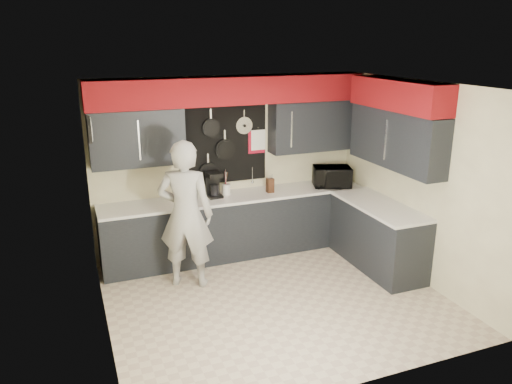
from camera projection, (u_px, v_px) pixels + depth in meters
name	position (u px, v px, depth m)	size (l,w,h in m)	color
ground	(275.00, 298.00, 6.19)	(4.00, 4.00, 0.00)	#C4B498
back_wall_assembly	(232.00, 118.00, 7.02)	(4.00, 0.36, 2.60)	#EFECB9
right_wall_assembly	(399.00, 130.00, 6.49)	(0.36, 3.50, 2.60)	#EFECB9
left_wall_assembly	(98.00, 217.00, 5.12)	(0.05, 3.50, 2.60)	#EFECB9
base_cabinets	(276.00, 228.00, 7.23)	(3.95, 2.20, 0.92)	black
microwave	(332.00, 177.00, 7.59)	(0.55, 0.38, 0.31)	black
knife_block	(270.00, 185.00, 7.31)	(0.10, 0.10, 0.21)	#331D10
utensil_crock	(226.00, 189.00, 7.21)	(0.12, 0.12, 0.15)	white
coffee_maker	(213.00, 184.00, 7.10)	(0.21, 0.25, 0.36)	black
person	(186.00, 215.00, 6.29)	(0.70, 0.46, 1.92)	#A4A4A1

